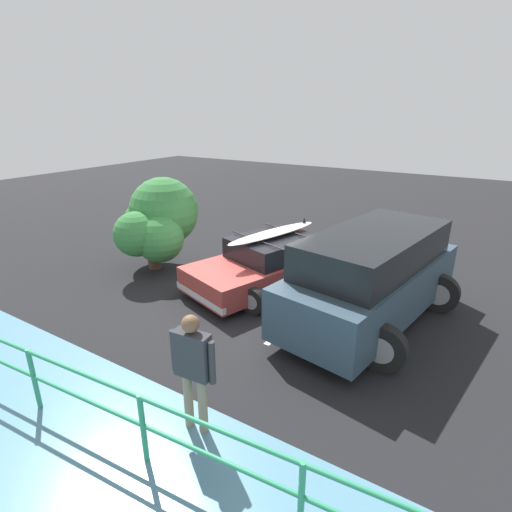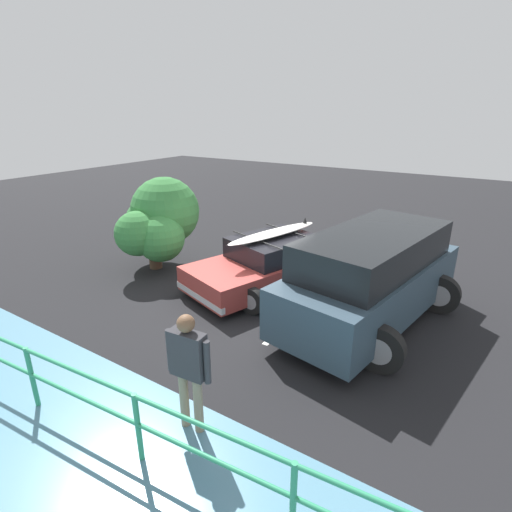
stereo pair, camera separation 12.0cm
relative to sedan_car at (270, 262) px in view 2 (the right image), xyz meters
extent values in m
cube|color=black|center=(0.25, 0.79, -0.59)|extent=(44.00, 44.00, 0.02)
cube|color=silver|center=(-1.33, 0.04, -0.58)|extent=(0.12, 4.83, 0.00)
cube|color=#9E3833|center=(0.01, 0.04, -0.14)|extent=(3.00, 4.49, 0.57)
cube|color=black|center=(-0.04, -0.11, 0.39)|extent=(2.12, 2.38, 0.48)
cube|color=silver|center=(0.65, 1.97, -0.30)|extent=(1.77, 0.67, 0.14)
cube|color=silver|center=(-0.62, -1.88, -0.30)|extent=(1.77, 0.67, 0.14)
cylinder|color=black|center=(-0.46, 1.55, -0.28)|extent=(0.60, 0.18, 0.60)
cylinder|color=#99999E|center=(-0.46, 1.55, -0.28)|extent=(0.33, 0.19, 0.33)
cylinder|color=black|center=(1.29, 0.97, -0.28)|extent=(0.60, 0.18, 0.60)
cylinder|color=#99999E|center=(1.29, 0.97, -0.28)|extent=(0.33, 0.19, 0.33)
cylinder|color=black|center=(-1.26, -0.89, -0.28)|extent=(0.60, 0.18, 0.60)
cylinder|color=#99999E|center=(-1.26, -0.89, -0.28)|extent=(0.33, 0.19, 0.33)
cylinder|color=black|center=(0.48, -1.46, -0.28)|extent=(0.60, 0.18, 0.60)
cylinder|color=#99999E|center=(0.48, -1.46, -0.28)|extent=(0.33, 0.19, 0.33)
cylinder|color=black|center=(0.13, 0.40, 0.67)|extent=(1.80, 0.62, 0.03)
cylinder|color=black|center=(-0.21, -0.63, 0.67)|extent=(1.80, 0.62, 0.03)
ellipsoid|color=white|center=(0.00, -0.14, 0.73)|extent=(1.24, 2.90, 0.09)
cone|color=black|center=(-0.31, -1.25, 0.85)|extent=(0.10, 0.10, 0.14)
cube|color=#334756|center=(-2.67, 0.56, 0.19)|extent=(2.59, 4.93, 0.99)
cube|color=black|center=(-2.67, 0.56, 1.02)|extent=(2.27, 3.89, 0.68)
cylinder|color=black|center=(-3.09, -1.86, 0.29)|extent=(0.78, 0.31, 0.76)
cylinder|color=black|center=(-3.34, 2.10, -0.16)|extent=(0.85, 0.22, 0.85)
cylinder|color=#99999E|center=(-3.34, 2.10, -0.16)|extent=(0.47, 0.23, 0.47)
cylinder|color=black|center=(-1.52, 1.78, -0.16)|extent=(0.85, 0.22, 0.85)
cylinder|color=#99999E|center=(-1.52, 1.78, -0.16)|extent=(0.47, 0.23, 0.47)
cylinder|color=black|center=(-3.82, -0.67, -0.16)|extent=(0.85, 0.22, 0.85)
cylinder|color=#99999E|center=(-3.82, -0.67, -0.16)|extent=(0.47, 0.23, 0.47)
cylinder|color=black|center=(-2.00, -0.99, -0.16)|extent=(0.85, 0.22, 0.85)
cylinder|color=#99999E|center=(-2.00, -0.99, -0.16)|extent=(0.47, 0.23, 0.47)
cylinder|color=gray|center=(-1.67, 4.75, -0.15)|extent=(0.13, 0.13, 0.86)
cylinder|color=gray|center=(-1.44, 4.76, -0.15)|extent=(0.13, 0.13, 0.86)
cube|color=#333338|center=(-1.56, 4.76, 0.60)|extent=(0.52, 0.24, 0.65)
sphere|color=brown|center=(-1.56, 4.76, 1.05)|extent=(0.23, 0.23, 0.23)
cylinder|color=#333338|center=(-1.85, 4.73, 0.57)|extent=(0.09, 0.09, 0.61)
cylinder|color=#333338|center=(-1.26, 4.78, 0.57)|extent=(0.09, 0.09, 0.61)
cylinder|color=#2D9366|center=(-3.42, 5.36, -0.09)|extent=(0.07, 0.07, 0.99)
cylinder|color=#2D9366|center=(-1.37, 5.51, -0.09)|extent=(0.07, 0.07, 0.99)
cylinder|color=#2D9366|center=(0.69, 5.66, -0.09)|extent=(0.07, 0.07, 0.99)
cylinder|color=#2D9366|center=(-0.34, 5.59, 0.38)|extent=(10.28, 0.81, 0.06)
cylinder|color=#2D9366|center=(-0.34, 5.59, -0.04)|extent=(10.28, 0.81, 0.06)
cylinder|color=#4C3828|center=(3.26, 0.75, -0.34)|extent=(0.35, 0.35, 0.49)
sphere|color=#387F3D|center=(3.50, 0.50, 0.61)|extent=(1.50, 1.50, 1.50)
sphere|color=#387F3D|center=(2.70, 1.02, 0.45)|extent=(1.26, 1.26, 1.26)
sphere|color=#387F3D|center=(3.13, 0.36, 0.97)|extent=(1.85, 1.85, 1.85)
sphere|color=#387F3D|center=(3.13, 1.39, 0.59)|extent=(1.16, 1.16, 1.16)
camera|label=1|loc=(-4.55, 8.05, 3.57)|focal=28.00mm
camera|label=2|loc=(-4.66, 7.99, 3.57)|focal=28.00mm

